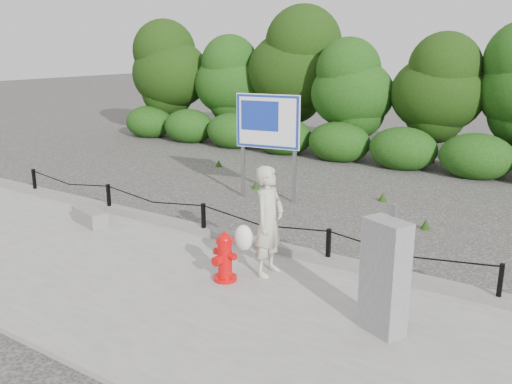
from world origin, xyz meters
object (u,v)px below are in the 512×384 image
object	(u,v)px
fire_hydrant	(224,257)
utility_cabinet	(385,277)
advertising_sign	(268,126)
pedestrian	(267,222)
concrete_block	(90,217)

from	to	relation	value
fire_hydrant	utility_cabinet	xyz separation A→B (m)	(2.46, -0.12, 0.35)
advertising_sign	pedestrian	bearing A→B (deg)	-67.56
concrete_block	utility_cabinet	bearing A→B (deg)	-6.89
pedestrian	utility_cabinet	xyz separation A→B (m)	(2.07, -0.67, -0.11)
fire_hydrant	pedestrian	distance (m)	0.81
utility_cabinet	fire_hydrant	bearing A→B (deg)	-159.57
fire_hydrant	advertising_sign	size ratio (longest dim) A/B	0.31
concrete_block	advertising_sign	xyz separation A→B (m)	(1.78, 3.58, 1.46)
pedestrian	utility_cabinet	distance (m)	2.18
pedestrian	advertising_sign	xyz separation A→B (m)	(-2.33, 3.66, 0.79)
concrete_block	advertising_sign	size ratio (longest dim) A/B	0.38
utility_cabinet	advertising_sign	world-z (taller)	advertising_sign
concrete_block	utility_cabinet	world-z (taller)	utility_cabinet
fire_hydrant	utility_cabinet	size ratio (longest dim) A/B	0.48
pedestrian	concrete_block	distance (m)	4.16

